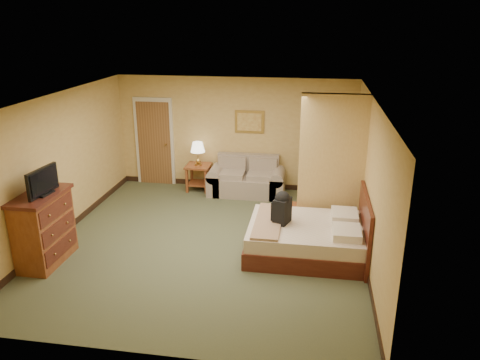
% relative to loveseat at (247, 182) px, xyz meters
% --- Properties ---
extents(floor, '(6.00, 6.00, 0.00)m').
position_rel_loveseat_xyz_m(floor, '(-0.34, -2.57, -0.28)').
color(floor, '#495033').
rests_on(floor, ground).
extents(ceiling, '(6.00, 6.00, 0.00)m').
position_rel_loveseat_xyz_m(ceiling, '(-0.34, -2.57, 2.32)').
color(ceiling, white).
rests_on(ceiling, back_wall).
extents(back_wall, '(5.50, 0.02, 2.60)m').
position_rel_loveseat_xyz_m(back_wall, '(-0.34, 0.43, 1.02)').
color(back_wall, tan).
rests_on(back_wall, floor).
extents(left_wall, '(0.02, 6.00, 2.60)m').
position_rel_loveseat_xyz_m(left_wall, '(-3.09, -2.57, 1.02)').
color(left_wall, tan).
rests_on(left_wall, floor).
extents(right_wall, '(0.02, 6.00, 2.60)m').
position_rel_loveseat_xyz_m(right_wall, '(2.41, -2.57, 1.02)').
color(right_wall, tan).
rests_on(right_wall, floor).
extents(partition, '(1.20, 0.15, 2.60)m').
position_rel_loveseat_xyz_m(partition, '(1.81, -1.65, 1.02)').
color(partition, tan).
rests_on(partition, floor).
extents(door, '(0.94, 0.16, 2.10)m').
position_rel_loveseat_xyz_m(door, '(-2.29, 0.39, 0.75)').
color(door, beige).
rests_on(door, floor).
extents(baseboard, '(5.50, 0.02, 0.12)m').
position_rel_loveseat_xyz_m(baseboard, '(-0.34, 0.42, -0.22)').
color(baseboard, black).
rests_on(baseboard, floor).
extents(loveseat, '(1.73, 0.80, 0.88)m').
position_rel_loveseat_xyz_m(loveseat, '(0.00, 0.00, 0.00)').
color(loveseat, gray).
rests_on(loveseat, floor).
extents(side_table, '(0.56, 0.56, 0.61)m').
position_rel_loveseat_xyz_m(side_table, '(-1.15, 0.08, 0.12)').
color(side_table, brown).
rests_on(side_table, floor).
extents(table_lamp, '(0.33, 0.33, 0.55)m').
position_rel_loveseat_xyz_m(table_lamp, '(-1.15, 0.08, 0.74)').
color(table_lamp, '#AF8840').
rests_on(table_lamp, side_table).
extents(coffee_table, '(0.73, 0.73, 0.41)m').
position_rel_loveseat_xyz_m(coffee_table, '(1.16, -1.67, 0.01)').
color(coffee_table, brown).
rests_on(coffee_table, floor).
extents(wall_picture, '(0.67, 0.04, 0.52)m').
position_rel_loveseat_xyz_m(wall_picture, '(0.00, 0.40, 1.32)').
color(wall_picture, '#B78E3F').
rests_on(wall_picture, back_wall).
extents(dresser, '(0.59, 1.13, 1.21)m').
position_rel_loveseat_xyz_m(dresser, '(-2.81, -3.65, 0.32)').
color(dresser, brown).
rests_on(dresser, floor).
extents(tv, '(0.20, 0.72, 0.44)m').
position_rel_loveseat_xyz_m(tv, '(-2.71, -3.65, 1.13)').
color(tv, black).
rests_on(tv, dresser).
extents(bed, '(1.98, 1.69, 1.09)m').
position_rel_loveseat_xyz_m(bed, '(1.48, -2.67, 0.01)').
color(bed, '#451710').
rests_on(bed, floor).
extents(backpack, '(0.32, 0.39, 0.57)m').
position_rel_loveseat_xyz_m(backpack, '(1.00, -2.66, 0.55)').
color(backpack, black).
rests_on(backpack, bed).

